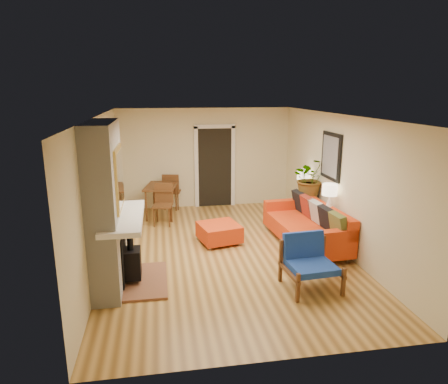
{
  "coord_description": "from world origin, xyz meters",
  "views": [
    {
      "loc": [
        -1.21,
        -7.09,
        3.05
      ],
      "look_at": [
        0.0,
        0.2,
        1.15
      ],
      "focal_mm": 32.0,
      "sensor_mm": 36.0,
      "label": 1
    }
  ],
  "objects_px": {
    "lamp_far": "(303,178)",
    "ottoman": "(219,232)",
    "console_table": "(315,208)",
    "lamp_near": "(330,194)",
    "sofa": "(309,225)",
    "dining_table": "(164,192)",
    "houseplant": "(311,178)",
    "blue_chair": "(308,259)"
  },
  "relations": [
    {
      "from": "sofa",
      "to": "lamp_near",
      "type": "height_order",
      "value": "lamp_near"
    },
    {
      "from": "blue_chair",
      "to": "houseplant",
      "type": "relative_size",
      "value": 0.95
    },
    {
      "from": "ottoman",
      "to": "lamp_far",
      "type": "xyz_separation_m",
      "value": [
        2.12,
        0.95,
        0.84
      ]
    },
    {
      "from": "dining_table",
      "to": "blue_chair",
      "type": "bearing_deg",
      "value": -61.8
    },
    {
      "from": "console_table",
      "to": "lamp_near",
      "type": "relative_size",
      "value": 3.43
    },
    {
      "from": "lamp_far",
      "to": "houseplant",
      "type": "bearing_deg",
      "value": -91.26
    },
    {
      "from": "sofa",
      "to": "dining_table",
      "type": "distance_m",
      "value": 3.7
    },
    {
      "from": "dining_table",
      "to": "lamp_far",
      "type": "relative_size",
      "value": 3.35
    },
    {
      "from": "blue_chair",
      "to": "lamp_far",
      "type": "bearing_deg",
      "value": 71.58
    },
    {
      "from": "ottoman",
      "to": "dining_table",
      "type": "xyz_separation_m",
      "value": [
        -1.06,
        1.98,
        0.4
      ]
    },
    {
      "from": "sofa",
      "to": "lamp_far",
      "type": "distance_m",
      "value": 1.52
    },
    {
      "from": "ottoman",
      "to": "lamp_far",
      "type": "distance_m",
      "value": 2.47
    },
    {
      "from": "dining_table",
      "to": "houseplant",
      "type": "height_order",
      "value": "houseplant"
    },
    {
      "from": "lamp_far",
      "to": "houseplant",
      "type": "relative_size",
      "value": 0.6
    },
    {
      "from": "console_table",
      "to": "houseplant",
      "type": "height_order",
      "value": "houseplant"
    },
    {
      "from": "sofa",
      "to": "houseplant",
      "type": "height_order",
      "value": "houseplant"
    },
    {
      "from": "lamp_far",
      "to": "ottoman",
      "type": "bearing_deg",
      "value": -155.88
    },
    {
      "from": "dining_table",
      "to": "console_table",
      "type": "bearing_deg",
      "value": -29.37
    },
    {
      "from": "dining_table",
      "to": "console_table",
      "type": "distance_m",
      "value": 3.64
    },
    {
      "from": "ottoman",
      "to": "blue_chair",
      "type": "relative_size",
      "value": 1.08
    },
    {
      "from": "dining_table",
      "to": "lamp_near",
      "type": "distance_m",
      "value": 4.05
    },
    {
      "from": "sofa",
      "to": "lamp_far",
      "type": "bearing_deg",
      "value": 75.91
    },
    {
      "from": "lamp_near",
      "to": "ottoman",
      "type": "bearing_deg",
      "value": 166.74
    },
    {
      "from": "console_table",
      "to": "sofa",
      "type": "bearing_deg",
      "value": -120.27
    },
    {
      "from": "lamp_far",
      "to": "lamp_near",
      "type": "bearing_deg",
      "value": -90.0
    },
    {
      "from": "lamp_near",
      "to": "houseplant",
      "type": "xyz_separation_m",
      "value": [
        -0.01,
        0.99,
        0.11
      ]
    },
    {
      "from": "blue_chair",
      "to": "console_table",
      "type": "distance_m",
      "value": 2.48
    },
    {
      "from": "sofa",
      "to": "ottoman",
      "type": "height_order",
      "value": "sofa"
    },
    {
      "from": "console_table",
      "to": "lamp_near",
      "type": "height_order",
      "value": "lamp_near"
    },
    {
      "from": "lamp_near",
      "to": "houseplant",
      "type": "distance_m",
      "value": 1.0
    },
    {
      "from": "dining_table",
      "to": "lamp_near",
      "type": "bearing_deg",
      "value": -38.01
    },
    {
      "from": "ottoman",
      "to": "lamp_near",
      "type": "height_order",
      "value": "lamp_near"
    },
    {
      "from": "console_table",
      "to": "dining_table",
      "type": "bearing_deg",
      "value": 150.63
    },
    {
      "from": "sofa",
      "to": "lamp_far",
      "type": "xyz_separation_m",
      "value": [
        0.33,
        1.32,
        0.67
      ]
    },
    {
      "from": "console_table",
      "to": "ottoman",
      "type": "bearing_deg",
      "value": -174.73
    },
    {
      "from": "lamp_near",
      "to": "sofa",
      "type": "bearing_deg",
      "value": 159.05
    },
    {
      "from": "sofa",
      "to": "console_table",
      "type": "height_order",
      "value": "sofa"
    },
    {
      "from": "blue_chair",
      "to": "houseplant",
      "type": "xyz_separation_m",
      "value": [
        0.99,
        2.56,
        0.73
      ]
    },
    {
      "from": "sofa",
      "to": "houseplant",
      "type": "distance_m",
      "value": 1.21
    },
    {
      "from": "sofa",
      "to": "houseplant",
      "type": "xyz_separation_m",
      "value": [
        0.32,
        0.87,
        0.78
      ]
    },
    {
      "from": "blue_chair",
      "to": "lamp_far",
      "type": "distance_m",
      "value": 3.24
    },
    {
      "from": "ottoman",
      "to": "console_table",
      "type": "relative_size",
      "value": 0.5
    }
  ]
}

